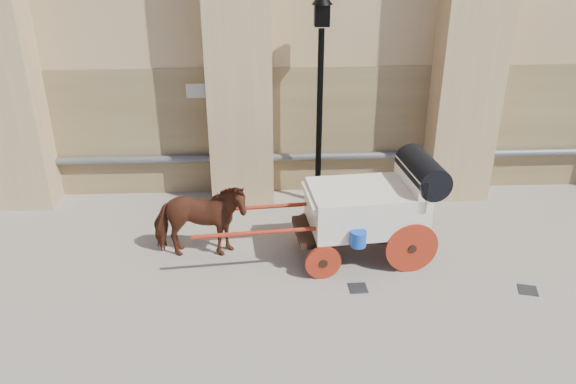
{
  "coord_description": "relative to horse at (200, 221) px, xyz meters",
  "views": [
    {
      "loc": [
        -0.55,
        -8.41,
        5.77
      ],
      "look_at": [
        -0.09,
        0.96,
        1.36
      ],
      "focal_mm": 35.0,
      "sensor_mm": 36.0,
      "label": 1
    }
  ],
  "objects": [
    {
      "name": "ground",
      "position": [
        1.76,
        -1.03,
        -0.77
      ],
      "size": [
        90.0,
        90.0,
        0.0
      ],
      "primitive_type": "plane",
      "color": "gray",
      "rests_on": "ground"
    },
    {
      "name": "horse",
      "position": [
        0.0,
        0.0,
        0.0
      ],
      "size": [
        0.84,
        1.82,
        1.53
      ],
      "primitive_type": "imported",
      "rotation": [
        0.0,
        0.0,
        1.56
      ],
      "color": "#5B2D1C",
      "rests_on": "ground"
    },
    {
      "name": "carriage",
      "position": [
        3.28,
        -0.1,
        0.32
      ],
      "size": [
        4.68,
        1.76,
        2.01
      ],
      "rotation": [
        0.0,
        0.0,
        0.09
      ],
      "color": "black",
      "rests_on": "ground"
    },
    {
      "name": "street_lamp",
      "position": [
        2.48,
        2.3,
        1.73
      ],
      "size": [
        0.44,
        0.44,
        4.66
      ],
      "color": "black",
      "rests_on": "ground"
    },
    {
      "name": "drain_grate_near",
      "position": [
        2.85,
        -1.24,
        -0.76
      ],
      "size": [
        0.33,
        0.33,
        0.01
      ],
      "primitive_type": "cube",
      "rotation": [
        0.0,
        0.0,
        0.03
      ],
      "color": "black",
      "rests_on": "ground"
    },
    {
      "name": "drain_grate_far",
      "position": [
        5.84,
        -1.45,
        -0.76
      ],
      "size": [
        0.4,
        0.4,
        0.01
      ],
      "primitive_type": "cube",
      "rotation": [
        0.0,
        0.0,
        -0.28
      ],
      "color": "black",
      "rests_on": "ground"
    }
  ]
}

